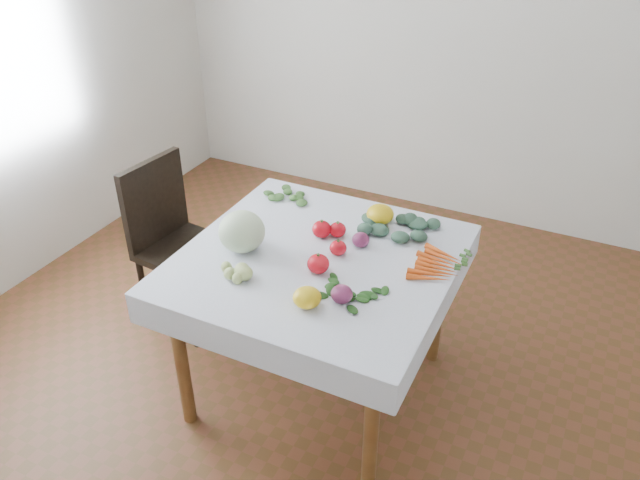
# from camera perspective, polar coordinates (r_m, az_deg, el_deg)

# --- Properties ---
(ground) EXTENTS (4.00, 4.00, 0.00)m
(ground) POSITION_cam_1_polar(r_m,az_deg,el_deg) (3.13, -0.18, -13.17)
(ground) COLOR brown
(back_wall) EXTENTS (4.00, 0.04, 2.70)m
(back_wall) POSITION_cam_1_polar(r_m,az_deg,el_deg) (4.18, 12.64, 19.36)
(back_wall) COLOR silver
(back_wall) RESTS_ON ground
(table) EXTENTS (1.00, 1.00, 0.75)m
(table) POSITION_cam_1_polar(r_m,az_deg,el_deg) (2.70, -0.20, -3.35)
(table) COLOR brown
(table) RESTS_ON ground
(tablecloth) EXTENTS (1.12, 1.12, 0.01)m
(tablecloth) POSITION_cam_1_polar(r_m,az_deg,el_deg) (2.65, -0.21, -1.60)
(tablecloth) COLOR white
(tablecloth) RESTS_ON table
(chair) EXTENTS (0.45, 0.45, 0.91)m
(chair) POSITION_cam_1_polar(r_m,az_deg,el_deg) (3.35, -13.34, 0.63)
(chair) COLOR black
(chair) RESTS_ON ground
(cabbage) EXTENTS (0.26, 0.26, 0.18)m
(cabbage) POSITION_cam_1_polar(r_m,az_deg,el_deg) (2.67, -7.16, 0.77)
(cabbage) COLOR beige
(cabbage) RESTS_ON tablecloth
(tomato_a) EXTENTS (0.09, 0.09, 0.07)m
(tomato_a) POSITION_cam_1_polar(r_m,az_deg,el_deg) (2.77, 1.62, 0.95)
(tomato_a) COLOR red
(tomato_a) RESTS_ON tablecloth
(tomato_b) EXTENTS (0.10, 0.10, 0.08)m
(tomato_b) POSITION_cam_1_polar(r_m,az_deg,el_deg) (2.76, 0.15, 1.00)
(tomato_b) COLOR red
(tomato_b) RESTS_ON tablecloth
(tomato_c) EXTENTS (0.10, 0.10, 0.08)m
(tomato_c) POSITION_cam_1_polar(r_m,az_deg,el_deg) (2.53, -0.16, -2.19)
(tomato_c) COLOR red
(tomato_c) RESTS_ON tablecloth
(tomato_d) EXTENTS (0.08, 0.08, 0.06)m
(tomato_d) POSITION_cam_1_polar(r_m,az_deg,el_deg) (2.64, 1.66, -0.73)
(tomato_d) COLOR red
(tomato_d) RESTS_ON tablecloth
(heirloom_back) EXTENTS (0.17, 0.17, 0.09)m
(heirloom_back) POSITION_cam_1_polar(r_m,az_deg,el_deg) (2.88, 5.53, 2.37)
(heirloom_back) COLOR yellow
(heirloom_back) RESTS_ON tablecloth
(heirloom_front) EXTENTS (0.11, 0.11, 0.08)m
(heirloom_front) POSITION_cam_1_polar(r_m,az_deg,el_deg) (2.35, -1.19, -5.28)
(heirloom_front) COLOR yellow
(heirloom_front) RESTS_ON tablecloth
(onion_a) EXTENTS (0.08, 0.08, 0.06)m
(onion_a) POSITION_cam_1_polar(r_m,az_deg,el_deg) (2.70, 3.74, 0.02)
(onion_a) COLOR #56183C
(onion_a) RESTS_ON tablecloth
(onion_b) EXTENTS (0.10, 0.10, 0.07)m
(onion_b) POSITION_cam_1_polar(r_m,az_deg,el_deg) (2.37, 2.01, -4.97)
(onion_b) COLOR #56183C
(onion_b) RESTS_ON tablecloth
(tomatillo_cluster) EXTENTS (0.16, 0.11, 0.05)m
(tomatillo_cluster) POSITION_cam_1_polar(r_m,az_deg,el_deg) (2.54, -8.14, -2.79)
(tomatillo_cluster) COLOR #B6D87D
(tomatillo_cluster) RESTS_ON tablecloth
(carrot_bunch) EXTENTS (0.18, 0.28, 0.03)m
(carrot_bunch) POSITION_cam_1_polar(r_m,az_deg,el_deg) (2.61, 10.66, -2.32)
(carrot_bunch) COLOR #D54717
(carrot_bunch) RESTS_ON tablecloth
(kale_bunch) EXTENTS (0.29, 0.29, 0.04)m
(kale_bunch) POSITION_cam_1_polar(r_m,az_deg,el_deg) (2.82, 7.15, 0.99)
(kale_bunch) COLOR #3D644D
(kale_bunch) RESTS_ON tablecloth
(basil_bunch) EXTENTS (0.24, 0.21, 0.01)m
(basil_bunch) POSITION_cam_1_polar(r_m,az_deg,el_deg) (2.43, 2.80, -4.85)
(basil_bunch) COLOR #1B4E18
(basil_bunch) RESTS_ON tablecloth
(dill_bunch) EXTENTS (0.24, 0.17, 0.02)m
(dill_bunch) POSITION_cam_1_polar(r_m,az_deg,el_deg) (3.10, -3.03, 4.10)
(dill_bunch) COLOR #477535
(dill_bunch) RESTS_ON tablecloth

